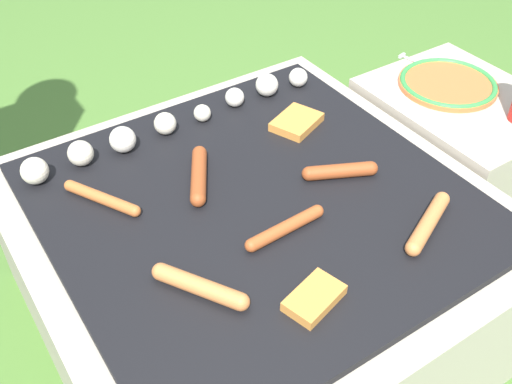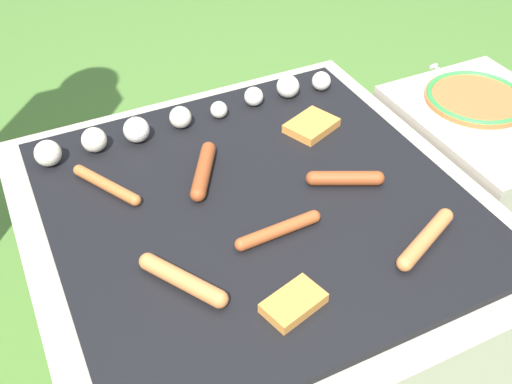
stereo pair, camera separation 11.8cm
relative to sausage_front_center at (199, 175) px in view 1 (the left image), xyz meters
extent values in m
plane|color=#47702D|center=(0.07, -0.11, -0.39)|extent=(14.00, 14.00, 0.00)
cube|color=#A89E8C|center=(0.07, -0.11, -0.21)|extent=(0.90, 0.90, 0.36)
cube|color=black|center=(0.07, -0.11, -0.02)|extent=(0.80, 0.80, 0.02)
cube|color=#A89E8C|center=(0.71, -0.08, -0.20)|extent=(0.37, 0.46, 0.37)
cylinder|color=#C6753D|center=(-0.14, -0.26, 0.00)|extent=(0.11, 0.15, 0.03)
sphere|color=#C6753D|center=(-0.18, -0.19, 0.00)|extent=(0.03, 0.03, 0.03)
sphere|color=#C6753D|center=(-0.10, -0.32, 0.00)|extent=(0.03, 0.03, 0.03)
cylinder|color=#93421E|center=(0.25, -0.15, 0.00)|extent=(0.13, 0.08, 0.03)
sphere|color=#93421E|center=(0.31, -0.18, 0.00)|extent=(0.03, 0.03, 0.03)
sphere|color=#93421E|center=(0.19, -0.12, 0.00)|extent=(0.03, 0.03, 0.03)
cylinder|color=#A34C23|center=(0.06, -0.22, 0.00)|extent=(0.16, 0.03, 0.03)
sphere|color=#A34C23|center=(0.14, -0.22, 0.00)|extent=(0.03, 0.03, 0.03)
sphere|color=#A34C23|center=(-0.02, -0.22, 0.00)|extent=(0.03, 0.03, 0.03)
cylinder|color=#93421E|center=(0.00, 0.00, 0.00)|extent=(0.10, 0.14, 0.03)
sphere|color=#93421E|center=(0.04, 0.06, 0.00)|extent=(0.03, 0.03, 0.03)
sphere|color=#93421E|center=(-0.04, -0.06, 0.00)|extent=(0.03, 0.03, 0.03)
cylinder|color=#B7602D|center=(-0.19, 0.05, 0.00)|extent=(0.10, 0.15, 0.02)
sphere|color=#B7602D|center=(-0.15, -0.02, 0.00)|extent=(0.02, 0.02, 0.02)
sphere|color=#B7602D|center=(-0.23, 0.12, 0.00)|extent=(0.02, 0.02, 0.02)
cylinder|color=#C6753D|center=(0.29, -0.36, 0.00)|extent=(0.15, 0.09, 0.03)
sphere|color=#C6753D|center=(0.22, -0.39, 0.00)|extent=(0.03, 0.03, 0.03)
sphere|color=#C6753D|center=(0.36, -0.33, 0.00)|extent=(0.03, 0.03, 0.03)
cube|color=#D18438|center=(0.01, -0.38, -0.01)|extent=(0.12, 0.09, 0.02)
cube|color=#D18438|center=(0.29, 0.05, -0.01)|extent=(0.13, 0.12, 0.02)
sphere|color=beige|center=(-0.28, 0.18, 0.01)|extent=(0.06, 0.06, 0.06)
sphere|color=beige|center=(-0.18, 0.19, 0.01)|extent=(0.06, 0.06, 0.06)
sphere|color=silver|center=(-0.09, 0.18, 0.01)|extent=(0.06, 0.06, 0.06)
sphere|color=beige|center=(0.02, 0.19, 0.01)|extent=(0.05, 0.05, 0.05)
sphere|color=beige|center=(0.12, 0.19, 0.00)|extent=(0.04, 0.04, 0.04)
sphere|color=silver|center=(0.21, 0.20, 0.01)|extent=(0.05, 0.05, 0.05)
sphere|color=silver|center=(0.31, 0.20, 0.01)|extent=(0.06, 0.06, 0.06)
sphere|color=silver|center=(0.40, 0.19, 0.01)|extent=(0.05, 0.05, 0.05)
cylinder|color=orange|center=(0.71, -0.02, -0.01)|extent=(0.25, 0.25, 0.01)
torus|color=#338C3F|center=(0.71, -0.02, -0.01)|extent=(0.24, 0.24, 0.01)
cylinder|color=silver|center=(0.74, 0.08, -0.01)|extent=(0.04, 0.16, 0.01)
cube|color=silver|center=(0.72, 0.16, -0.01)|extent=(0.03, 0.01, 0.01)
camera|label=1|loc=(-0.43, -0.86, 0.78)|focal=42.00mm
camera|label=2|loc=(-0.32, -0.92, 0.78)|focal=42.00mm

